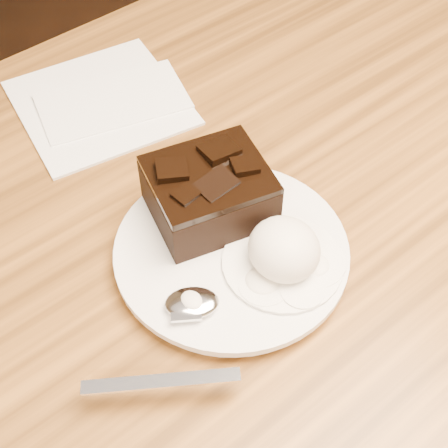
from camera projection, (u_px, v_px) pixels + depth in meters
dining_table at (276, 410)px, 0.91m from camera, size 1.20×0.80×0.75m
plate at (231, 254)px, 0.60m from camera, size 0.20×0.20×0.02m
brownie at (209, 195)px, 0.60m from camera, size 0.12×0.11×0.05m
ice_cream_scoop at (284, 249)px, 0.56m from camera, size 0.06×0.06×0.05m
melt_puddle at (283, 263)px, 0.58m from camera, size 0.10×0.10×0.00m
spoon at (192, 304)px, 0.55m from camera, size 0.16×0.12×0.01m
napkin at (100, 102)px, 0.73m from camera, size 0.19×0.19×0.01m
crumb_a at (239, 220)px, 0.61m from camera, size 0.01×0.01×0.00m
crumb_b at (257, 250)px, 0.59m from camera, size 0.01×0.01×0.00m
crumb_c at (243, 243)px, 0.59m from camera, size 0.01×0.01×0.00m
crumb_d at (229, 251)px, 0.58m from camera, size 0.01×0.01×0.00m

